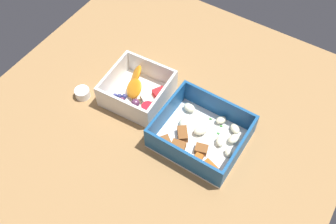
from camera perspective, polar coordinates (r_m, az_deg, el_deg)
name	(u,v)px	position (r cm, az deg, el deg)	size (l,w,h in cm)	color
table_surface	(163,118)	(87.53, -0.71, -0.95)	(80.00, 80.00, 2.00)	#9E7547
pasta_container	(201,135)	(81.80, 4.88, -3.47)	(18.34, 16.16, 6.35)	white
fruit_bowl	(138,91)	(88.50, -4.57, 3.09)	(14.52, 14.31, 6.09)	white
paper_cup_liner	(82,93)	(91.49, -12.64, 2.77)	(3.48, 3.48, 2.17)	white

